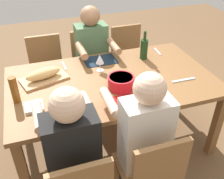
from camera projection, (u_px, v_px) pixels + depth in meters
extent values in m
plane|color=brown|center=(112.00, 139.00, 2.74)|extent=(8.00, 8.00, 0.00)
cube|color=brown|center=(112.00, 81.00, 2.34)|extent=(1.84, 1.08, 0.04)
cube|color=brown|center=(166.00, 75.00, 3.15)|extent=(0.07, 0.07, 0.70)
cube|color=brown|center=(19.00, 102.00, 2.70)|extent=(0.07, 0.07, 0.70)
cube|color=brown|center=(216.00, 125.00, 2.40)|extent=(0.07, 0.07, 0.70)
cube|color=brown|center=(24.00, 174.00, 1.95)|extent=(0.07, 0.07, 0.70)
cube|color=olive|center=(130.00, 62.00, 3.24)|extent=(0.40, 0.40, 0.03)
cube|color=olive|center=(126.00, 41.00, 3.27)|extent=(0.38, 0.04, 0.40)
cube|color=olive|center=(147.00, 82.00, 3.28)|extent=(0.04, 0.04, 0.42)
cube|color=olive|center=(122.00, 87.00, 3.19)|extent=(0.04, 0.04, 0.42)
cube|color=olive|center=(137.00, 69.00, 3.55)|extent=(0.04, 0.04, 0.42)
cube|color=olive|center=(113.00, 73.00, 3.46)|extent=(0.04, 0.04, 0.42)
cube|color=olive|center=(146.00, 168.00, 1.89)|extent=(0.40, 0.40, 0.03)
cube|color=olive|center=(161.00, 168.00, 1.62)|extent=(0.38, 0.04, 0.40)
cube|color=olive|center=(116.00, 176.00, 2.10)|extent=(0.04, 0.04, 0.42)
cube|color=olive|center=(154.00, 165.00, 2.19)|extent=(0.04, 0.04, 0.42)
cylinder|color=#2D2D38|center=(124.00, 167.00, 2.16)|extent=(0.11, 0.11, 0.45)
cylinder|color=#2D2D38|center=(142.00, 162.00, 2.20)|extent=(0.11, 0.11, 0.45)
cube|color=white|center=(145.00, 133.00, 1.77)|extent=(0.34, 0.20, 0.55)
cylinder|color=beige|center=(109.00, 102.00, 1.87)|extent=(0.07, 0.30, 0.07)
cylinder|color=beige|center=(152.00, 93.00, 1.96)|extent=(0.07, 0.30, 0.07)
sphere|color=beige|center=(150.00, 89.00, 1.57)|extent=(0.21, 0.21, 0.21)
cube|color=olive|center=(91.00, 68.00, 3.11)|extent=(0.40, 0.40, 0.03)
cube|color=olive|center=(87.00, 46.00, 3.14)|extent=(0.38, 0.04, 0.40)
cube|color=olive|center=(109.00, 89.00, 3.15)|extent=(0.04, 0.04, 0.42)
cube|color=olive|center=(82.00, 94.00, 3.06)|extent=(0.04, 0.04, 0.42)
cube|color=olive|center=(101.00, 75.00, 3.42)|extent=(0.04, 0.04, 0.42)
cube|color=olive|center=(76.00, 80.00, 3.33)|extent=(0.04, 0.04, 0.42)
cylinder|color=#2D2D38|center=(103.00, 92.00, 3.08)|extent=(0.11, 0.11, 0.45)
cylinder|color=#2D2D38|center=(90.00, 94.00, 3.04)|extent=(0.11, 0.11, 0.45)
cube|color=#4C724C|center=(92.00, 48.00, 2.90)|extent=(0.34, 0.20, 0.55)
cylinder|color=#9E7251|center=(114.00, 46.00, 2.67)|extent=(0.07, 0.30, 0.07)
cylinder|color=#9E7251|center=(82.00, 51.00, 2.58)|extent=(0.07, 0.30, 0.07)
sphere|color=#9E7251|center=(90.00, 16.00, 2.70)|extent=(0.21, 0.21, 0.21)
cylinder|color=#2D2D38|center=(84.00, 178.00, 2.07)|extent=(0.11, 0.11, 0.45)
cube|color=black|center=(72.00, 151.00, 1.64)|extent=(0.34, 0.20, 0.55)
cylinder|color=beige|center=(38.00, 116.00, 1.74)|extent=(0.07, 0.30, 0.07)
cylinder|color=beige|center=(87.00, 106.00, 1.83)|extent=(0.07, 0.30, 0.07)
sphere|color=beige|center=(67.00, 105.00, 1.43)|extent=(0.21, 0.21, 0.21)
cube|color=olive|center=(49.00, 75.00, 2.98)|extent=(0.40, 0.40, 0.03)
cube|color=olive|center=(44.00, 52.00, 3.00)|extent=(0.38, 0.04, 0.40)
cube|color=olive|center=(68.00, 97.00, 3.01)|extent=(0.04, 0.04, 0.42)
cube|color=olive|center=(38.00, 102.00, 2.93)|extent=(0.04, 0.04, 0.42)
cube|color=olive|center=(63.00, 82.00, 3.28)|extent=(0.04, 0.04, 0.42)
cube|color=olive|center=(36.00, 86.00, 3.19)|extent=(0.04, 0.04, 0.42)
cylinder|color=red|center=(63.00, 102.00, 1.99)|extent=(0.20, 0.20, 0.07)
cylinder|color=beige|center=(63.00, 99.00, 1.98)|extent=(0.18, 0.18, 0.03)
cylinder|color=#B21923|center=(121.00, 82.00, 2.19)|extent=(0.22, 0.22, 0.11)
cylinder|color=#2D7028|center=(121.00, 79.00, 2.17)|extent=(0.20, 0.20, 0.04)
cube|color=tan|center=(44.00, 79.00, 2.31)|extent=(0.45, 0.32, 0.02)
ellipsoid|color=tan|center=(43.00, 74.00, 2.28)|extent=(0.34, 0.20, 0.09)
cylinder|color=#193819|center=(144.00, 49.00, 2.62)|extent=(0.08, 0.08, 0.20)
cylinder|color=#193819|center=(145.00, 36.00, 2.54)|extent=(0.03, 0.03, 0.09)
cylinder|color=brown|center=(14.00, 90.00, 1.99)|extent=(0.06, 0.06, 0.22)
cylinder|color=silver|center=(100.00, 70.00, 2.46)|extent=(0.07, 0.07, 0.01)
cylinder|color=silver|center=(100.00, 67.00, 2.43)|extent=(0.01, 0.01, 0.07)
cone|color=silver|center=(100.00, 59.00, 2.39)|extent=(0.08, 0.08, 0.08)
cube|color=silver|center=(157.00, 51.00, 2.80)|extent=(0.03, 0.17, 0.01)
cube|color=maroon|center=(127.00, 103.00, 2.03)|extent=(0.32, 0.23, 0.01)
cube|color=#142333|center=(100.00, 60.00, 2.63)|extent=(0.32, 0.23, 0.01)
cube|color=silver|center=(44.00, 120.00, 1.86)|extent=(0.03, 0.17, 0.01)
cube|color=silver|center=(64.00, 66.00, 2.53)|extent=(0.02, 0.17, 0.01)
cube|color=silver|center=(184.00, 80.00, 2.31)|extent=(0.23, 0.03, 0.01)
cube|color=white|center=(34.00, 107.00, 1.98)|extent=(0.14, 0.14, 0.02)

